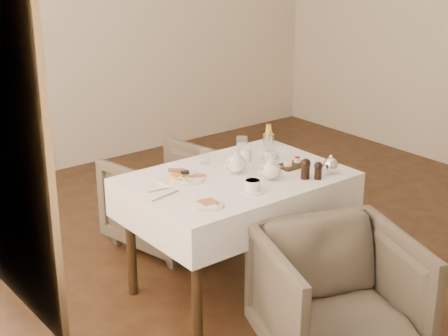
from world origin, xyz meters
TOP-DOWN VIEW (x-y plane):
  - table at (-0.78, -0.18)m, footprint 1.28×0.88m
  - armchair_near at (-0.81, -1.06)m, footprint 0.97×0.98m
  - armchair_far at (-0.73, 0.62)m, footprint 0.85×0.86m
  - breakfast_plate at (-1.06, -0.01)m, footprint 0.28×0.28m
  - side_plate at (-1.19, -0.44)m, footprint 0.19×0.17m
  - teapot_centre at (-0.75, -0.14)m, footprint 0.19×0.15m
  - teapot_front at (-0.65, -0.35)m, footprint 0.17×0.14m
  - creamer at (-0.56, -0.02)m, footprint 0.08×0.08m
  - teacup_near at (-0.86, -0.43)m, footprint 0.14×0.14m
  - teacup_far at (-0.42, -0.09)m, footprint 0.12×0.12m
  - glass_left at (-0.79, 0.11)m, footprint 0.08×0.08m
  - glass_mid at (-0.59, -0.21)m, footprint 0.08×0.08m
  - glass_right at (-0.47, 0.14)m, footprint 0.09×0.09m
  - condiment_board at (-0.40, -0.27)m, footprint 0.18×0.12m
  - pepper_mill_left at (-0.49, -0.46)m, footprint 0.08×0.08m
  - pepper_mill_right at (-0.43, -0.51)m, footprint 0.06×0.06m
  - silver_pot at (-0.31, -0.49)m, footprint 0.12×0.10m
  - fries_cup at (-0.26, 0.11)m, footprint 0.07×0.07m
  - cutlery_fork at (-1.24, -0.10)m, footprint 0.19×0.04m
  - cutlery_knife at (-1.28, -0.19)m, footprint 0.21×0.06m

SIDE VIEW (x-z plane):
  - armchair_far at x=-0.73m, z-range 0.00..0.66m
  - armchair_near at x=-0.81m, z-range 0.00..0.70m
  - table at x=-0.78m, z-range 0.26..1.02m
  - cutlery_fork at x=-1.24m, z-range 0.76..0.76m
  - cutlery_knife at x=-1.28m, z-range 0.76..0.76m
  - side_plate at x=-1.19m, z-range 0.75..0.77m
  - breakfast_plate at x=-1.06m, z-range 0.75..0.78m
  - condiment_board at x=-0.40m, z-range 0.75..0.79m
  - teacup_far at x=-0.42m, z-range 0.75..0.81m
  - teacup_near at x=-0.86m, z-range 0.75..0.82m
  - creamer at x=-0.56m, z-range 0.76..0.84m
  - glass_left at x=-0.79m, z-range 0.76..0.85m
  - glass_mid at x=-0.59m, z-range 0.76..0.85m
  - glass_right at x=-0.47m, z-range 0.76..0.86m
  - pepper_mill_right at x=-0.43m, z-range 0.76..0.86m
  - silver_pot at x=-0.31m, z-range 0.76..0.87m
  - pepper_mill_left at x=-0.49m, z-range 0.76..0.88m
  - teapot_front at x=-0.65m, z-range 0.75..0.88m
  - teapot_centre at x=-0.75m, z-range 0.76..0.89m
  - fries_cup at x=-0.26m, z-range 0.75..0.90m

